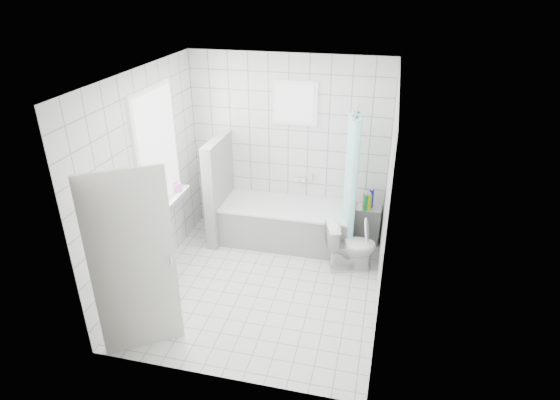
# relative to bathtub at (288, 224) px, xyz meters

# --- Properties ---
(ground) EXTENTS (3.00, 3.00, 0.00)m
(ground) POSITION_rel_bathtub_xyz_m (-0.08, -1.12, -0.29)
(ground) COLOR white
(ground) RESTS_ON ground
(ceiling) EXTENTS (3.00, 3.00, 0.00)m
(ceiling) POSITION_rel_bathtub_xyz_m (-0.08, -1.12, 2.31)
(ceiling) COLOR white
(ceiling) RESTS_ON ground
(wall_back) EXTENTS (2.80, 0.02, 2.60)m
(wall_back) POSITION_rel_bathtub_xyz_m (-0.08, 0.38, 1.01)
(wall_back) COLOR white
(wall_back) RESTS_ON ground
(wall_front) EXTENTS (2.80, 0.02, 2.60)m
(wall_front) POSITION_rel_bathtub_xyz_m (-0.08, -2.62, 1.01)
(wall_front) COLOR white
(wall_front) RESTS_ON ground
(wall_left) EXTENTS (0.02, 3.00, 2.60)m
(wall_left) POSITION_rel_bathtub_xyz_m (-1.48, -1.12, 1.01)
(wall_left) COLOR white
(wall_left) RESTS_ON ground
(wall_right) EXTENTS (0.02, 3.00, 2.60)m
(wall_right) POSITION_rel_bathtub_xyz_m (1.32, -1.12, 1.01)
(wall_right) COLOR white
(wall_right) RESTS_ON ground
(window_left) EXTENTS (0.01, 0.90, 1.40)m
(window_left) POSITION_rel_bathtub_xyz_m (-1.44, -0.82, 1.31)
(window_left) COLOR white
(window_left) RESTS_ON wall_left
(window_back) EXTENTS (0.50, 0.01, 0.50)m
(window_back) POSITION_rel_bathtub_xyz_m (0.02, 0.33, 1.66)
(window_back) COLOR white
(window_back) RESTS_ON wall_back
(window_sill) EXTENTS (0.18, 1.02, 0.08)m
(window_sill) POSITION_rel_bathtub_xyz_m (-1.39, -0.82, 0.57)
(window_sill) COLOR white
(window_sill) RESTS_ON wall_left
(door) EXTENTS (0.69, 0.48, 2.00)m
(door) POSITION_rel_bathtub_xyz_m (-1.00, -2.38, 0.71)
(door) COLOR silver
(door) RESTS_ON ground
(bathtub) EXTENTS (1.85, 0.77, 0.58)m
(bathtub) POSITION_rel_bathtub_xyz_m (0.00, 0.00, 0.00)
(bathtub) COLOR white
(bathtub) RESTS_ON ground
(partition_wall) EXTENTS (0.15, 0.85, 1.50)m
(partition_wall) POSITION_rel_bathtub_xyz_m (-0.99, -0.05, 0.46)
(partition_wall) COLOR white
(partition_wall) RESTS_ON ground
(tiled_ledge) EXTENTS (0.40, 0.24, 0.55)m
(tiled_ledge) POSITION_rel_bathtub_xyz_m (1.09, 0.25, -0.02)
(tiled_ledge) COLOR white
(tiled_ledge) RESTS_ON ground
(toilet) EXTENTS (0.73, 0.55, 0.66)m
(toilet) POSITION_rel_bathtub_xyz_m (0.95, -0.47, 0.04)
(toilet) COLOR white
(toilet) RESTS_ON ground
(curtain_rod) EXTENTS (0.02, 0.80, 0.02)m
(curtain_rod) POSITION_rel_bathtub_xyz_m (0.87, -0.02, 1.71)
(curtain_rod) COLOR silver
(curtain_rod) RESTS_ON wall_back
(shower_curtain) EXTENTS (0.14, 0.48, 1.78)m
(shower_curtain) POSITION_rel_bathtub_xyz_m (0.87, -0.16, 0.81)
(shower_curtain) COLOR #56FEF2
(shower_curtain) RESTS_ON curtain_rod
(tub_faucet) EXTENTS (0.18, 0.06, 0.06)m
(tub_faucet) POSITION_rel_bathtub_xyz_m (0.10, 0.33, 0.56)
(tub_faucet) COLOR silver
(tub_faucet) RESTS_ON wall_back
(sill_bottles) EXTENTS (0.17, 0.79, 0.33)m
(sill_bottles) POSITION_rel_bathtub_xyz_m (-1.38, -1.07, 0.75)
(sill_bottles) COLOR #34E2EE
(sill_bottles) RESTS_ON window_sill
(ledge_bottles) EXTENTS (0.15, 0.17, 0.27)m
(ledge_bottles) POSITION_rel_bathtub_xyz_m (1.09, 0.23, 0.38)
(ledge_bottles) COLOR #1D19CB
(ledge_bottles) RESTS_ON tiled_ledge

